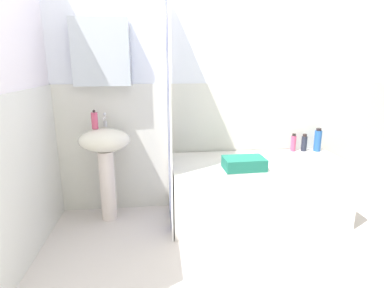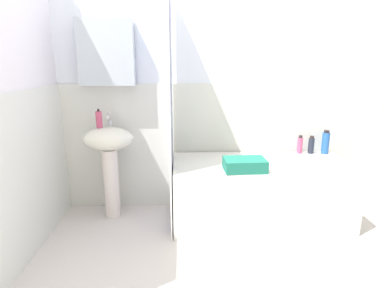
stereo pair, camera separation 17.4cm
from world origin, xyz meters
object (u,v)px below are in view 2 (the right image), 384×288
object	(u,v)px
lotion_bottle	(311,145)
body_wash_bottle	(325,143)
sink	(109,152)
soap_dispenser	(99,119)
bathtub	(259,191)
towel_folded	(245,165)
conditioner_bottle	(300,145)

from	to	relation	value
lotion_bottle	body_wash_bottle	bearing A→B (deg)	-7.04
sink	lotion_bottle	size ratio (longest dim) A/B	5.00
soap_dispenser	lotion_bottle	size ratio (longest dim) A/B	0.98
sink	lotion_bottle	distance (m)	1.87
bathtub	towel_folded	xyz separation A→B (m)	(-0.19, -0.21, 0.32)
soap_dispenser	sink	bearing A→B (deg)	-2.58
soap_dispenser	lotion_bottle	xyz separation A→B (m)	(1.93, 0.11, -0.28)
lotion_bottle	towel_folded	world-z (taller)	lotion_bottle
sink	bathtub	distance (m)	1.38
sink	lotion_bottle	bearing A→B (deg)	3.54
soap_dispenser	towel_folded	world-z (taller)	soap_dispenser
lotion_bottle	sink	bearing A→B (deg)	-176.46
soap_dispenser	towel_folded	distance (m)	1.30
bathtub	towel_folded	bearing A→B (deg)	-131.47
sink	conditioner_bottle	world-z (taller)	sink
conditioner_bottle	towel_folded	xyz separation A→B (m)	(-0.62, -0.47, -0.03)
soap_dispenser	towel_folded	bearing A→B (deg)	-16.08
sink	conditioner_bottle	size ratio (longest dim) A/B	4.84
sink	soap_dispenser	xyz separation A→B (m)	(-0.07, 0.00, 0.30)
bathtub	conditioner_bottle	distance (m)	0.61
sink	soap_dispenser	distance (m)	0.30
towel_folded	body_wash_bottle	bearing A→B (deg)	27.65
conditioner_bottle	body_wash_bottle	bearing A→B (deg)	-5.64
lotion_bottle	conditioner_bottle	bearing A→B (deg)	176.06
sink	lotion_bottle	xyz separation A→B (m)	(1.87, 0.12, 0.01)
sink	soap_dispenser	bearing A→B (deg)	177.42
lotion_bottle	towel_folded	distance (m)	0.86
bathtub	lotion_bottle	distance (m)	0.69
soap_dispenser	body_wash_bottle	distance (m)	2.08
bathtub	body_wash_bottle	bearing A→B (deg)	19.27
soap_dispenser	conditioner_bottle	distance (m)	1.85
body_wash_bottle	towel_folded	distance (m)	0.96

